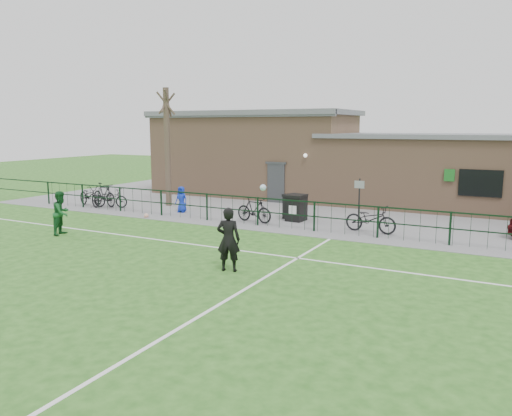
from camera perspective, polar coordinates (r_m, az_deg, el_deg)
The scene contains 20 objects.
ground at distance 13.42m, azimuth -10.09°, elevation -8.59°, with size 90.00×90.00×0.00m, color #25581A.
paving_strip at distance 25.16m, azimuth 9.04°, elevation -0.11°, with size 34.00×13.00×0.02m, color slate.
pitch_line_touch at distance 19.93m, azimuth 3.75°, elevation -2.51°, with size 28.00×0.10×0.01m, color white.
pitch_line_mid at distance 16.62m, azimuth -1.61°, elevation -4.91°, with size 28.00×0.10×0.01m, color white.
pitch_line_perp at distance 12.34m, azimuth -2.61°, elevation -10.04°, with size 0.10×16.00×0.01m, color white.
perimeter_fence at distance 20.00m, azimuth 4.00°, elevation -0.74°, with size 28.00×0.10×1.20m, color black.
bare_tree at distance 26.00m, azimuth -10.10°, elevation 6.80°, with size 0.30×0.30×6.00m, color #443529.
wheelie_bin_left at distance 22.17m, azimuth 4.34°, elevation 0.07°, with size 0.67×0.76×1.02m, color black.
wheelie_bin_right at distance 21.70m, azimuth 4.63°, elevation -0.07°, with size 0.71×0.80×1.07m, color black.
sign_post at distance 20.54m, azimuth 11.69°, elevation 0.54°, with size 0.06×0.06×2.00m, color black.
bicycle_a at distance 26.99m, azimuth -18.50°, elevation 1.35°, with size 0.72×2.06×1.08m, color black.
bicycle_b at distance 26.70m, azimuth -16.98°, elevation 1.47°, with size 0.57×2.00×1.20m, color black.
bicycle_c at distance 26.26m, azimuth -16.30°, elevation 1.10°, with size 0.63×1.82×0.96m, color black.
bicycle_d at distance 21.31m, azimuth -0.22°, elevation -0.20°, with size 0.51×1.79×1.08m, color black.
bicycle_e at distance 19.75m, azimuth 12.97°, elevation -1.23°, with size 0.71×2.02×1.06m, color black.
spectator_child at distance 24.03m, azimuth -8.52°, elevation 0.99°, with size 0.61×0.39×1.24m, color #132DB6.
goalkeeper_kick at distance 14.23m, azimuth -3.08°, elevation -3.47°, with size 1.02×3.62×2.13m.
outfield_player at distance 20.34m, azimuth -21.34°, elevation -0.52°, with size 0.81×0.63×1.67m, color #175124.
ball_ground at distance 23.03m, azimuth -12.43°, elevation -0.85°, with size 0.21×0.21×0.21m, color white.
clubhouse at distance 28.01m, azimuth 9.42°, elevation 5.40°, with size 24.25×5.40×4.96m.
Camera 1 is at (7.90, -10.04, 4.11)m, focal length 35.00 mm.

